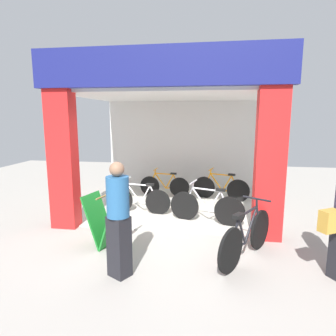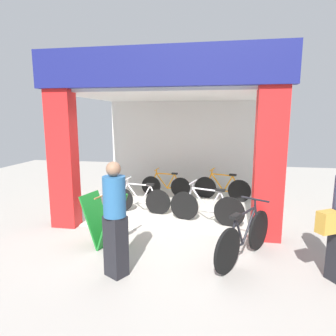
{
  "view_description": "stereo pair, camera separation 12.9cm",
  "coord_description": "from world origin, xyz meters",
  "px_view_note": "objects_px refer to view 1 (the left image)",
  "views": [
    {
      "loc": [
        0.99,
        -5.52,
        2.29
      ],
      "look_at": [
        0.0,
        0.91,
        1.15
      ],
      "focal_mm": 31.28,
      "sensor_mm": 36.0,
      "label": 1
    },
    {
      "loc": [
        1.12,
        -5.49,
        2.29
      ],
      "look_at": [
        0.0,
        0.91,
        1.15
      ],
      "focal_mm": 31.28,
      "sensor_mm": 36.0,
      "label": 2
    }
  ],
  "objects_px": {
    "bicycle_inside_1": "(165,185)",
    "bicycle_parked_0": "(246,237)",
    "bicycle_inside_0": "(139,200)",
    "bicycle_inside_2": "(207,207)",
    "pedestrian_0": "(118,219)",
    "bicycle_inside_3": "(221,188)",
    "sandwich_board_sign": "(106,221)"
  },
  "relations": [
    {
      "from": "bicycle_inside_2",
      "to": "pedestrian_0",
      "type": "distance_m",
      "value": 2.67
    },
    {
      "from": "bicycle_inside_3",
      "to": "bicycle_parked_0",
      "type": "bearing_deg",
      "value": -84.69
    },
    {
      "from": "bicycle_inside_0",
      "to": "bicycle_inside_3",
      "type": "distance_m",
      "value": 2.45
    },
    {
      "from": "bicycle_inside_1",
      "to": "pedestrian_0",
      "type": "relative_size",
      "value": 0.86
    },
    {
      "from": "sandwich_board_sign",
      "to": "bicycle_inside_0",
      "type": "bearing_deg",
      "value": 86.0
    },
    {
      "from": "bicycle_inside_3",
      "to": "pedestrian_0",
      "type": "xyz_separation_m",
      "value": [
        -1.55,
        -4.23,
        0.52
      ]
    },
    {
      "from": "bicycle_inside_2",
      "to": "bicycle_inside_1",
      "type": "bearing_deg",
      "value": 121.7
    },
    {
      "from": "bicycle_inside_0",
      "to": "bicycle_inside_3",
      "type": "bearing_deg",
      "value": 36.64
    },
    {
      "from": "bicycle_inside_2",
      "to": "bicycle_parked_0",
      "type": "xyz_separation_m",
      "value": [
        0.67,
        -1.55,
        0.02
      ]
    },
    {
      "from": "bicycle_inside_1",
      "to": "bicycle_inside_0",
      "type": "bearing_deg",
      "value": -102.31
    },
    {
      "from": "bicycle_inside_3",
      "to": "bicycle_parked_0",
      "type": "height_order",
      "value": "bicycle_parked_0"
    },
    {
      "from": "bicycle_parked_0",
      "to": "bicycle_inside_0",
      "type": "bearing_deg",
      "value": 138.97
    },
    {
      "from": "bicycle_inside_1",
      "to": "bicycle_inside_3",
      "type": "xyz_separation_m",
      "value": [
        1.61,
        -0.15,
        0.03
      ]
    },
    {
      "from": "bicycle_inside_2",
      "to": "bicycle_inside_3",
      "type": "relative_size",
      "value": 1.05
    },
    {
      "from": "bicycle_inside_0",
      "to": "sandwich_board_sign",
      "type": "height_order",
      "value": "sandwich_board_sign"
    },
    {
      "from": "bicycle_inside_3",
      "to": "sandwich_board_sign",
      "type": "relative_size",
      "value": 1.61
    },
    {
      "from": "pedestrian_0",
      "to": "sandwich_board_sign",
      "type": "bearing_deg",
      "value": 120.5
    },
    {
      "from": "bicycle_inside_1",
      "to": "pedestrian_0",
      "type": "xyz_separation_m",
      "value": [
        0.06,
        -4.38,
        0.54
      ]
    },
    {
      "from": "bicycle_parked_0",
      "to": "pedestrian_0",
      "type": "bearing_deg",
      "value": -157.29
    },
    {
      "from": "bicycle_inside_2",
      "to": "sandwich_board_sign",
      "type": "relative_size",
      "value": 1.7
    },
    {
      "from": "pedestrian_0",
      "to": "bicycle_inside_2",
      "type": "bearing_deg",
      "value": 62.89
    },
    {
      "from": "bicycle_inside_0",
      "to": "sandwich_board_sign",
      "type": "relative_size",
      "value": 1.62
    },
    {
      "from": "sandwich_board_sign",
      "to": "bicycle_inside_1",
      "type": "bearing_deg",
      "value": 82.09
    },
    {
      "from": "bicycle_inside_0",
      "to": "pedestrian_0",
      "type": "xyz_separation_m",
      "value": [
        0.41,
        -2.77,
        0.52
      ]
    },
    {
      "from": "bicycle_parked_0",
      "to": "pedestrian_0",
      "type": "xyz_separation_m",
      "value": [
        -1.87,
        -0.78,
        0.48
      ]
    },
    {
      "from": "bicycle_inside_0",
      "to": "bicycle_inside_3",
      "type": "xyz_separation_m",
      "value": [
        1.96,
        1.46,
        0.01
      ]
    },
    {
      "from": "bicycle_inside_0",
      "to": "bicycle_inside_2",
      "type": "height_order",
      "value": "bicycle_inside_2"
    },
    {
      "from": "bicycle_inside_2",
      "to": "bicycle_parked_0",
      "type": "relative_size",
      "value": 1.06
    },
    {
      "from": "bicycle_inside_1",
      "to": "bicycle_inside_3",
      "type": "relative_size",
      "value": 0.95
    },
    {
      "from": "bicycle_inside_0",
      "to": "sandwich_board_sign",
      "type": "bearing_deg",
      "value": -94.0
    },
    {
      "from": "bicycle_inside_1",
      "to": "bicycle_parked_0",
      "type": "distance_m",
      "value": 4.08
    },
    {
      "from": "bicycle_inside_1",
      "to": "bicycle_parked_0",
      "type": "bearing_deg",
      "value": -61.73
    }
  ]
}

